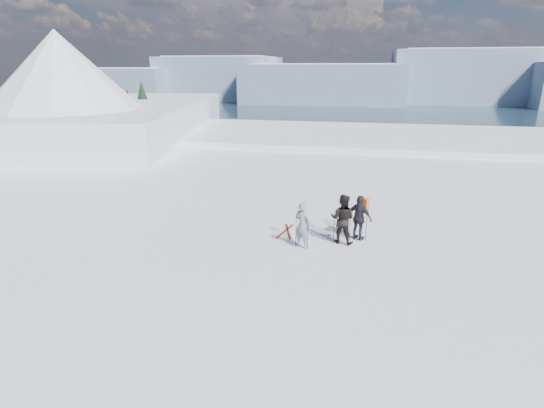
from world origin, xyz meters
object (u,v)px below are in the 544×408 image
at_px(skier_grey, 302,225).
at_px(skier_pack, 359,218).
at_px(skier_dark, 342,219).
at_px(skis_loose, 286,231).

distance_m(skier_grey, skier_pack, 2.39).
relative_size(skier_dark, skis_loose, 1.17).
bearing_deg(skier_grey, skier_pack, -123.93).
bearing_deg(skier_dark, skier_grey, 40.02).
bearing_deg(skier_pack, skier_grey, 59.05).
bearing_deg(skis_loose, skier_pack, -4.51).
bearing_deg(skis_loose, skier_grey, -59.04).
bearing_deg(skis_loose, skier_dark, -16.08).
height_order(skier_dark, skier_pack, skier_dark).
height_order(skier_grey, skier_pack, skier_pack).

